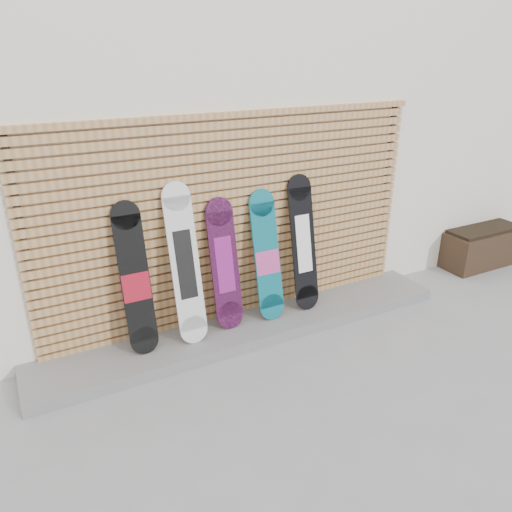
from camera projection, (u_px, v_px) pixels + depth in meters
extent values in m
plane|color=gray|center=(294.00, 361.00, 4.93)|extent=(80.00, 80.00, 0.00)
cube|color=white|center=(201.00, 124.00, 7.29)|extent=(12.00, 5.00, 3.60)
cube|color=slate|center=(250.00, 327.00, 5.40)|extent=(4.60, 0.70, 0.12)
cube|color=#B37F4A|center=(238.00, 309.00, 5.60)|extent=(4.20, 0.05, 0.08)
cube|color=#B37F4A|center=(238.00, 302.00, 5.56)|extent=(4.20, 0.05, 0.08)
cube|color=#B37F4A|center=(238.00, 294.00, 5.53)|extent=(4.20, 0.05, 0.07)
cube|color=#B37F4A|center=(238.00, 286.00, 5.49)|extent=(4.20, 0.05, 0.07)
cube|color=#B37F4A|center=(237.00, 278.00, 5.45)|extent=(4.20, 0.05, 0.07)
cube|color=#B37F4A|center=(237.00, 270.00, 5.41)|extent=(4.20, 0.05, 0.07)
cube|color=#B37F4A|center=(237.00, 262.00, 5.37)|extent=(4.20, 0.05, 0.07)
cube|color=#B37F4A|center=(237.00, 254.00, 5.33)|extent=(4.20, 0.05, 0.07)
cube|color=#B37F4A|center=(237.00, 245.00, 5.30)|extent=(4.20, 0.05, 0.07)
cube|color=#B37F4A|center=(237.00, 237.00, 5.26)|extent=(4.20, 0.05, 0.08)
cube|color=#B37F4A|center=(237.00, 228.00, 5.22)|extent=(4.20, 0.05, 0.08)
cube|color=#B37F4A|center=(237.00, 219.00, 5.18)|extent=(4.20, 0.05, 0.08)
cube|color=#B37F4A|center=(236.00, 210.00, 5.14)|extent=(4.20, 0.05, 0.08)
cube|color=#B37F4A|center=(236.00, 201.00, 5.11)|extent=(4.20, 0.05, 0.08)
cube|color=#B37F4A|center=(236.00, 192.00, 5.07)|extent=(4.20, 0.05, 0.08)
cube|color=#B37F4A|center=(236.00, 183.00, 5.03)|extent=(4.20, 0.05, 0.08)
cube|color=#B37F4A|center=(236.00, 173.00, 4.99)|extent=(4.20, 0.05, 0.08)
cube|color=#B37F4A|center=(236.00, 164.00, 4.95)|extent=(4.20, 0.05, 0.08)
cube|color=#B37F4A|center=(235.00, 154.00, 4.92)|extent=(4.20, 0.05, 0.08)
cube|color=#B37F4A|center=(235.00, 144.00, 4.88)|extent=(4.20, 0.05, 0.08)
cube|color=#B37F4A|center=(235.00, 134.00, 4.84)|extent=(4.20, 0.05, 0.08)
cube|color=#B37F4A|center=(235.00, 124.00, 4.80)|extent=(4.20, 0.05, 0.08)
cube|color=black|center=(28.00, 263.00, 4.37)|extent=(0.06, 0.04, 2.23)
cube|color=black|center=(384.00, 201.00, 6.10)|extent=(0.06, 0.04, 2.23)
cube|color=#B37F4A|center=(235.00, 114.00, 4.77)|extent=(4.26, 0.07, 0.06)
cube|color=black|center=(482.00, 247.00, 7.00)|extent=(1.20, 0.50, 0.50)
cube|color=black|center=(485.00, 229.00, 6.90)|extent=(1.10, 0.40, 0.04)
cube|color=black|center=(135.00, 279.00, 4.67)|extent=(0.28, 0.27, 1.20)
cylinder|color=black|center=(144.00, 340.00, 4.80)|extent=(0.28, 0.08, 0.27)
cylinder|color=black|center=(125.00, 215.00, 4.54)|extent=(0.28, 0.08, 0.27)
cube|color=maroon|center=(136.00, 287.00, 4.69)|extent=(0.26, 0.08, 0.27)
cube|color=silver|center=(185.00, 265.00, 4.84)|extent=(0.29, 0.31, 1.30)
cylinder|color=silver|center=(194.00, 329.00, 4.98)|extent=(0.29, 0.08, 0.28)
cylinder|color=silver|center=(176.00, 196.00, 4.71)|extent=(0.29, 0.08, 0.28)
cube|color=black|center=(185.00, 265.00, 4.84)|extent=(0.18, 0.17, 0.67)
cube|color=black|center=(225.00, 265.00, 5.10)|extent=(0.30, 0.23, 1.08)
cylinder|color=black|center=(230.00, 315.00, 5.23)|extent=(0.30, 0.08, 0.30)
cylinder|color=black|center=(219.00, 212.00, 4.98)|extent=(0.30, 0.08, 0.30)
cube|color=#901C7E|center=(225.00, 265.00, 5.10)|extent=(0.18, 0.14, 0.58)
cube|color=#0C6474|center=(267.00, 256.00, 5.29)|extent=(0.29, 0.27, 1.11)
cylinder|color=#0C6474|center=(272.00, 307.00, 5.40)|extent=(0.29, 0.09, 0.29)
cylinder|color=#0C6474|center=(261.00, 203.00, 5.17)|extent=(0.29, 0.09, 0.29)
cube|color=#DD4E9D|center=(267.00, 262.00, 5.30)|extent=(0.28, 0.08, 0.26)
cube|color=black|center=(303.00, 244.00, 5.47)|extent=(0.29, 0.27, 1.21)
cylinder|color=black|center=(307.00, 297.00, 5.61)|extent=(0.29, 0.08, 0.29)
cylinder|color=black|center=(299.00, 187.00, 5.33)|extent=(0.29, 0.08, 0.29)
cube|color=white|center=(303.00, 244.00, 5.47)|extent=(0.18, 0.15, 0.63)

